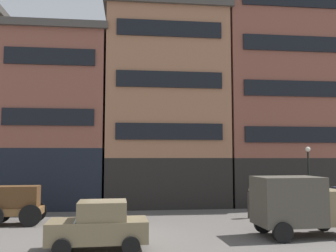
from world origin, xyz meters
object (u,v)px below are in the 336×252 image
object	(u,v)px
cargo_wagon	(14,202)
fire_hydrant_curbside	(112,209)
streetlamp_curbside	(308,169)
pedestrian_officer	(251,201)
delivery_truck_near	(300,204)
sedan_dark	(99,226)

from	to	relation	value
cargo_wagon	fire_hydrant_curbside	world-z (taller)	cargo_wagon
cargo_wagon	streetlamp_curbside	bearing A→B (deg)	7.57
cargo_wagon	pedestrian_officer	bearing A→B (deg)	2.56
pedestrian_officer	cargo_wagon	bearing A→B (deg)	-177.44
delivery_truck_near	cargo_wagon	bearing A→B (deg)	162.72
sedan_dark	fire_hydrant_curbside	size ratio (longest dim) A/B	4.52
cargo_wagon	delivery_truck_near	xyz separation A→B (m)	(13.41, -4.17, 0.28)
streetlamp_curbside	fire_hydrant_curbside	distance (m)	12.52
delivery_truck_near	sedan_dark	world-z (taller)	delivery_truck_near
pedestrian_officer	fire_hydrant_curbside	world-z (taller)	pedestrian_officer
sedan_dark	streetlamp_curbside	world-z (taller)	streetlamp_curbside
streetlamp_curbside	fire_hydrant_curbside	bearing A→B (deg)	-179.87
cargo_wagon	sedan_dark	xyz separation A→B (m)	(4.75, -5.52, -0.23)
pedestrian_officer	streetlamp_curbside	world-z (taller)	streetlamp_curbside
cargo_wagon	sedan_dark	size ratio (longest dim) A/B	0.79
cargo_wagon	pedestrian_officer	size ratio (longest dim) A/B	1.65
sedan_dark	pedestrian_officer	bearing A→B (deg)	37.14
streetlamp_curbside	fire_hydrant_curbside	xyz separation A→B (m)	(-12.31, -0.03, -2.24)
cargo_wagon	fire_hydrant_curbside	distance (m)	5.47
delivery_truck_near	pedestrian_officer	distance (m)	4.81
sedan_dark	streetlamp_curbside	size ratio (longest dim) A/B	0.91
sedan_dark	cargo_wagon	bearing A→B (deg)	130.68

